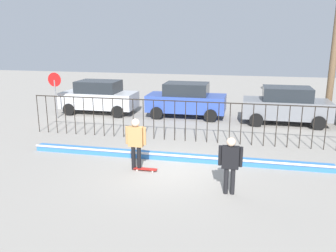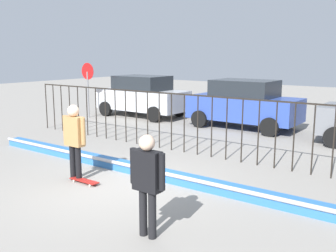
# 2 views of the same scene
# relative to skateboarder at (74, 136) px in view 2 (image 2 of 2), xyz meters

# --- Properties ---
(ground_plane) EXTENTS (60.00, 60.00, 0.00)m
(ground_plane) POSITION_rel_skateboarder_xyz_m (1.05, 0.27, -1.06)
(ground_plane) COLOR gray
(bowl_coping_ledge) EXTENTS (11.00, 0.41, 0.27)m
(bowl_coping_ledge) POSITION_rel_skateboarder_xyz_m (1.05, 1.22, -0.94)
(bowl_coping_ledge) COLOR #2D6BB7
(bowl_coping_ledge) RESTS_ON ground
(perimeter_fence) EXTENTS (14.04, 0.04, 1.76)m
(perimeter_fence) POSITION_rel_skateboarder_xyz_m (1.05, 3.65, 0.02)
(perimeter_fence) COLOR black
(perimeter_fence) RESTS_ON ground
(skateboarder) EXTENTS (0.72, 0.27, 1.77)m
(skateboarder) POSITION_rel_skateboarder_xyz_m (0.00, 0.00, 0.00)
(skateboarder) COLOR black
(skateboarder) RESTS_ON ground
(skateboard) EXTENTS (0.80, 0.20, 0.07)m
(skateboard) POSITION_rel_skateboarder_xyz_m (0.33, -0.05, -1.00)
(skateboard) COLOR #A51E19
(skateboard) RESTS_ON ground
(camera_operator) EXTENTS (0.68, 0.26, 1.69)m
(camera_operator) POSITION_rel_skateboarder_xyz_m (3.17, -1.24, -0.05)
(camera_operator) COLOR black
(camera_operator) RESTS_ON ground
(parked_car_silver) EXTENTS (4.30, 2.12, 1.90)m
(parked_car_silver) POSITION_rel_skateboarder_xyz_m (-4.82, 8.18, -0.09)
(parked_car_silver) COLOR #B7BABF
(parked_car_silver) RESTS_ON ground
(parked_car_blue) EXTENTS (4.30, 2.12, 1.90)m
(parked_car_blue) POSITION_rel_skateboarder_xyz_m (0.30, 8.30, -0.09)
(parked_car_blue) COLOR #2D479E
(parked_car_blue) RESTS_ON ground
(stop_sign) EXTENTS (0.76, 0.07, 2.50)m
(stop_sign) POSITION_rel_skateboarder_xyz_m (-6.60, 6.44, 0.55)
(stop_sign) COLOR slate
(stop_sign) RESTS_ON ground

